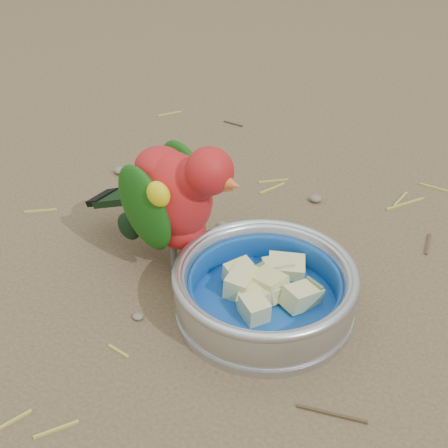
% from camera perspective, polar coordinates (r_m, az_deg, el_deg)
% --- Properties ---
extents(ground, '(60.00, 60.00, 0.00)m').
position_cam_1_polar(ground, '(0.76, 6.97, -7.38)').
color(ground, brown).
extents(food_bowl, '(0.21, 0.21, 0.02)m').
position_cam_1_polar(food_bowl, '(0.74, 3.68, -7.48)').
color(food_bowl, '#B2B2BA').
rests_on(food_bowl, ground).
extents(bowl_wall, '(0.21, 0.21, 0.04)m').
position_cam_1_polar(bowl_wall, '(0.72, 3.77, -5.70)').
color(bowl_wall, '#B2B2BA').
rests_on(bowl_wall, food_bowl).
extents(fruit_wedges, '(0.13, 0.13, 0.03)m').
position_cam_1_polar(fruit_wedges, '(0.72, 3.74, -6.13)').
color(fruit_wedges, '#D8D689').
rests_on(fruit_wedges, food_bowl).
extents(lory_parrot, '(0.24, 0.17, 0.18)m').
position_cam_1_polar(lory_parrot, '(0.76, -4.48, 1.65)').
color(lory_parrot, '#B31719').
rests_on(lory_parrot, ground).
extents(ground_debris, '(0.90, 0.80, 0.01)m').
position_cam_1_polar(ground_debris, '(0.80, 8.70, -4.31)').
color(ground_debris, '#A99F42').
rests_on(ground_debris, ground).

